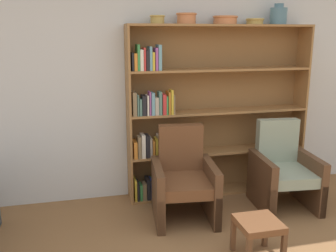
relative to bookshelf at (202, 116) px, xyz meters
name	(u,v)px	position (x,y,z in m)	size (l,w,h in m)	color
wall_back	(182,80)	(-0.19, 0.17, 0.41)	(12.00, 0.06, 2.75)	silver
bookshelf	(202,116)	(0.00, 0.00, 0.00)	(2.18, 0.30, 2.02)	olive
bowl_cream	(157,19)	(-0.53, -0.02, 1.10)	(0.17, 0.17, 0.09)	tan
bowl_olive	(186,18)	(-0.21, -0.02, 1.12)	(0.23, 0.23, 0.12)	#C67547
bowl_copper	(225,19)	(0.25, -0.02, 1.10)	(0.28, 0.28, 0.09)	#C67547
bowl_brass	(255,21)	(0.61, -0.02, 1.09)	(0.21, 0.21, 0.07)	tan
vase_tall	(278,15)	(0.90, -0.02, 1.15)	(0.19, 0.19, 0.23)	slate
armchair_leather	(184,180)	(-0.37, -0.55, -0.56)	(0.71, 0.75, 0.96)	brown
armchair_cushioned	(283,171)	(0.80, -0.55, -0.56)	(0.70, 0.74, 0.96)	brown
footstool	(258,227)	(0.04, -1.46, -0.68)	(0.36, 0.36, 0.36)	brown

